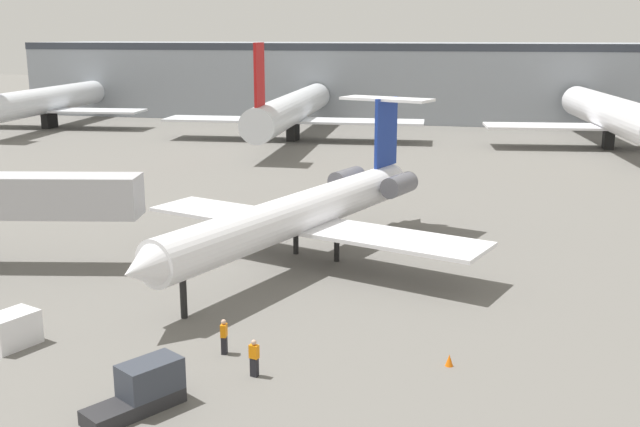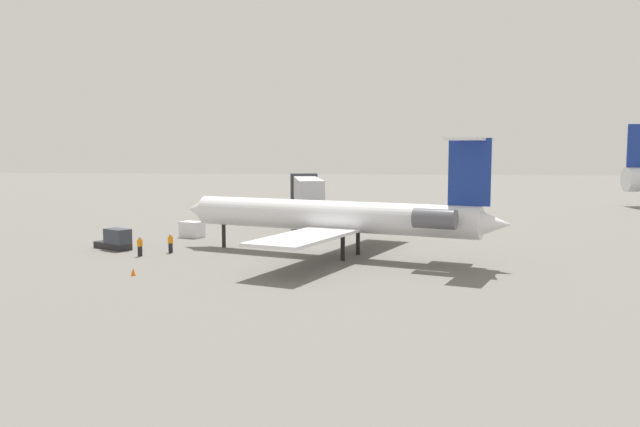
# 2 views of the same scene
# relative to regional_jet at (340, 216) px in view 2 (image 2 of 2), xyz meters

# --- Properties ---
(ground_plane) EXTENTS (400.00, 400.00, 0.10)m
(ground_plane) POSITION_rel_regional_jet_xyz_m (-4.21, -0.48, -3.54)
(ground_plane) COLOR #66635E
(regional_jet) EXTENTS (23.89, 28.80, 9.82)m
(regional_jet) POSITION_rel_regional_jet_xyz_m (0.00, 0.00, 0.00)
(regional_jet) COLOR white
(regional_jet) RESTS_ON ground_plane
(jet_bridge) EXTENTS (16.01, 6.21, 6.22)m
(jet_bridge) POSITION_rel_regional_jet_xyz_m (-18.51, -5.65, 1.04)
(jet_bridge) COLOR #ADADB2
(jet_bridge) RESTS_ON ground_plane
(ground_crew_marshaller) EXTENTS (0.31, 0.43, 1.69)m
(ground_crew_marshaller) POSITION_rel_regional_jet_xyz_m (-0.10, -14.87, -2.63)
(ground_crew_marshaller) COLOR black
(ground_crew_marshaller) RESTS_ON ground_plane
(ground_crew_loader) EXTENTS (0.45, 0.35, 1.69)m
(ground_crew_loader) POSITION_rel_regional_jet_xyz_m (1.99, -16.76, -2.63)
(ground_crew_loader) COLOR black
(ground_crew_loader) RESTS_ON ground_plane
(baggage_tug_lead) EXTENTS (3.23, 4.16, 1.90)m
(baggage_tug_lead) POSITION_rel_regional_jet_xyz_m (-1.32, -20.53, -2.65)
(baggage_tug_lead) COLOR #262628
(baggage_tug_lead) RESTS_ON ground_plane
(cargo_container_uld) EXTENTS (2.24, 2.66, 1.63)m
(cargo_container_uld) POSITION_rel_regional_jet_xyz_m (-10.14, -16.40, -2.67)
(cargo_container_uld) COLOR silver
(cargo_container_uld) RESTS_ON ground_plane
(traffic_cone_near) EXTENTS (0.36, 0.36, 0.55)m
(traffic_cone_near) POSITION_rel_regional_jet_xyz_m (10.09, -13.74, -3.21)
(traffic_cone_near) COLOR orange
(traffic_cone_near) RESTS_ON ground_plane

